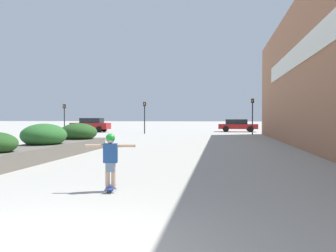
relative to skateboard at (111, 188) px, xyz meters
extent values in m
cube|color=#9E6647|center=(7.11, 11.03, 4.25)|extent=(0.60, 33.77, 8.64)
cube|color=silver|center=(6.77, 13.38, 5.15)|extent=(0.06, 15.74, 1.20)
cube|color=#605B54|center=(-4.90, 5.79, 0.22)|extent=(1.85, 9.70, 0.57)
ellipsoid|color=#286028|center=(-4.98, 5.78, 0.88)|extent=(1.88, 2.05, 1.01)
ellipsoid|color=#234C1E|center=(-4.98, 9.25, 0.87)|extent=(1.99, 1.86, 0.96)
cube|color=navy|center=(0.00, 0.00, 0.02)|extent=(0.32, 0.64, 0.01)
cylinder|color=beige|center=(-0.13, 0.19, -0.04)|extent=(0.07, 0.07, 0.06)
cylinder|color=beige|center=(0.04, 0.23, -0.04)|extent=(0.07, 0.07, 0.06)
cylinder|color=beige|center=(-0.04, -0.23, -0.04)|extent=(0.07, 0.07, 0.06)
cylinder|color=beige|center=(0.13, -0.19, -0.04)|extent=(0.07, 0.07, 0.06)
cylinder|color=tan|center=(-0.07, -0.01, 0.31)|extent=(0.12, 0.12, 0.57)
cylinder|color=tan|center=(0.07, 0.01, 0.31)|extent=(0.12, 0.12, 0.57)
cube|color=slate|center=(0.00, 0.00, 0.49)|extent=(0.23, 0.21, 0.21)
cube|color=#234C8C|center=(0.00, 0.00, 0.82)|extent=(0.35, 0.22, 0.45)
cylinder|color=tan|center=(-0.37, -0.07, 0.99)|extent=(0.43, 0.16, 0.07)
cylinder|color=tan|center=(0.37, 0.07, 0.99)|extent=(0.43, 0.16, 0.07)
sphere|color=tan|center=(0.00, 0.00, 1.14)|extent=(0.19, 0.19, 0.19)
sphere|color=green|center=(0.00, 0.00, 1.17)|extent=(0.21, 0.21, 0.21)
cube|color=maroon|center=(4.64, 33.23, 0.58)|extent=(4.64, 1.89, 0.58)
cube|color=black|center=(4.45, 33.23, 1.16)|extent=(2.55, 1.66, 0.58)
cylinder|color=black|center=(6.07, 34.13, 0.29)|extent=(0.72, 0.22, 0.72)
cylinder|color=black|center=(6.07, 32.33, 0.29)|extent=(0.72, 0.22, 0.72)
cylinder|color=black|center=(3.20, 34.13, 0.29)|extent=(0.72, 0.22, 0.72)
cylinder|color=black|center=(3.20, 32.33, 0.29)|extent=(0.72, 0.22, 0.72)
cube|color=maroon|center=(-12.74, 29.69, 0.66)|extent=(4.54, 1.73, 0.74)
cube|color=black|center=(-12.56, 29.69, 1.32)|extent=(2.50, 1.52, 0.58)
cylinder|color=black|center=(-14.15, 28.87, 0.29)|extent=(0.72, 0.22, 0.72)
cylinder|color=black|center=(-14.15, 30.51, 0.29)|extent=(0.72, 0.22, 0.72)
cylinder|color=black|center=(-11.33, 28.87, 0.29)|extent=(0.72, 0.22, 0.72)
cylinder|color=black|center=(-11.33, 30.51, 0.29)|extent=(0.72, 0.22, 0.72)
cube|color=#BCBCC1|center=(14.58, 32.45, 0.59)|extent=(4.08, 1.84, 0.61)
cube|color=black|center=(14.74, 32.45, 1.16)|extent=(2.25, 1.62, 0.54)
cylinder|color=black|center=(13.31, 31.57, 0.28)|extent=(0.70, 0.22, 0.70)
cylinder|color=black|center=(13.31, 33.32, 0.28)|extent=(0.70, 0.22, 0.70)
cylinder|color=black|center=(15.84, 33.32, 0.28)|extent=(0.70, 0.22, 0.70)
cylinder|color=black|center=(-5.50, 27.02, 1.41)|extent=(0.11, 0.11, 2.96)
cube|color=black|center=(-5.50, 27.02, 3.11)|extent=(0.28, 0.20, 0.45)
sphere|color=#2D2823|center=(-5.50, 26.90, 3.26)|extent=(0.15, 0.15, 0.15)
sphere|color=orange|center=(-5.50, 26.90, 3.11)|extent=(0.15, 0.15, 0.15)
sphere|color=#2D2823|center=(-5.50, 26.90, 2.96)|extent=(0.15, 0.15, 0.15)
cylinder|color=black|center=(5.74, 26.62, 1.53)|extent=(0.11, 0.11, 3.19)
cube|color=black|center=(5.74, 26.62, 3.35)|extent=(0.28, 0.20, 0.45)
sphere|color=#2D2823|center=(5.74, 26.50, 3.50)|extent=(0.15, 0.15, 0.15)
sphere|color=orange|center=(5.74, 26.50, 3.35)|extent=(0.15, 0.15, 0.15)
sphere|color=#2D2823|center=(5.74, 26.50, 3.20)|extent=(0.15, 0.15, 0.15)
cylinder|color=black|center=(-14.67, 26.95, 1.31)|extent=(0.11, 0.11, 2.76)
cube|color=black|center=(-14.67, 26.95, 2.92)|extent=(0.28, 0.20, 0.45)
sphere|color=#2D2823|center=(-14.67, 26.83, 3.07)|extent=(0.15, 0.15, 0.15)
sphere|color=orange|center=(-14.67, 26.83, 2.92)|extent=(0.15, 0.15, 0.15)
sphere|color=#2D2823|center=(-14.67, 26.83, 2.77)|extent=(0.15, 0.15, 0.15)
camera|label=1|loc=(2.52, -7.29, 1.64)|focal=35.00mm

